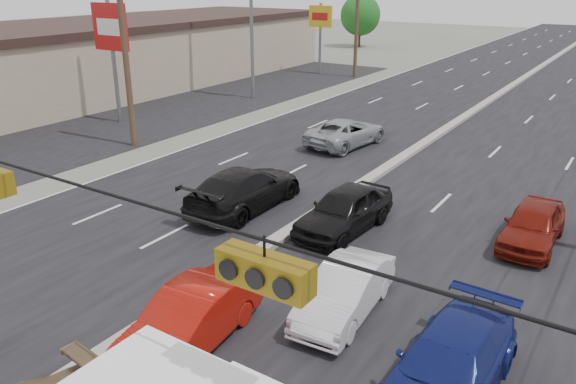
# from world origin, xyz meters

# --- Properties ---
(road_surface) EXTENTS (20.00, 160.00, 0.02)m
(road_surface) POSITION_xyz_m (0.00, 30.00, 0.00)
(road_surface) COLOR black
(road_surface) RESTS_ON ground
(center_median) EXTENTS (0.50, 160.00, 0.20)m
(center_median) POSITION_xyz_m (0.00, 30.00, 0.10)
(center_median) COLOR gray
(center_median) RESTS_ON ground
(strip_mall) EXTENTS (12.00, 42.00, 4.60)m
(strip_mall) POSITION_xyz_m (-26.00, 25.00, 2.30)
(strip_mall) COLOR tan
(strip_mall) RESTS_ON ground
(parking_lot) EXTENTS (10.00, 42.00, 0.02)m
(parking_lot) POSITION_xyz_m (-17.00, 25.00, 0.00)
(parking_lot) COLOR black
(parking_lot) RESTS_ON ground
(utility_pole_left_b) EXTENTS (1.60, 0.30, 10.00)m
(utility_pole_left_b) POSITION_xyz_m (-12.50, 15.00, 5.11)
(utility_pole_left_b) COLOR #422D1E
(utility_pole_left_b) RESTS_ON ground
(utility_pole_left_c) EXTENTS (1.60, 0.30, 10.00)m
(utility_pole_left_c) POSITION_xyz_m (-12.50, 40.00, 5.11)
(utility_pole_left_c) COLOR #422D1E
(utility_pole_left_c) RESTS_ON ground
(pole_sign_mid) EXTENTS (2.60, 0.25, 7.00)m
(pole_sign_mid) POSITION_xyz_m (-17.00, 18.00, 5.11)
(pole_sign_mid) COLOR slate
(pole_sign_mid) RESTS_ON ground
(pole_sign_far) EXTENTS (2.20, 0.25, 6.00)m
(pole_sign_far) POSITION_xyz_m (-16.00, 40.00, 4.41)
(pole_sign_far) COLOR slate
(pole_sign_far) RESTS_ON ground
(tree_left_far) EXTENTS (4.80, 4.80, 6.12)m
(tree_left_far) POSITION_xyz_m (-22.00, 60.00, 3.72)
(tree_left_far) COLOR #382619
(tree_left_far) RESTS_ON ground
(red_sedan) EXTENTS (1.91, 4.42, 1.41)m
(red_sedan) POSITION_xyz_m (1.40, 4.01, 0.71)
(red_sedan) COLOR #A3130A
(red_sedan) RESTS_ON ground
(queue_car_a) EXTENTS (2.07, 4.56, 1.52)m
(queue_car_a) POSITION_xyz_m (1.40, 11.73, 0.76)
(queue_car_a) COLOR black
(queue_car_a) RESTS_ON ground
(queue_car_b) EXTENTS (1.69, 4.05, 1.30)m
(queue_car_b) POSITION_xyz_m (3.80, 7.22, 0.65)
(queue_car_b) COLOR white
(queue_car_b) RESTS_ON ground
(queue_car_d) EXTENTS (2.09, 4.83, 1.39)m
(queue_car_d) POSITION_xyz_m (7.00, 5.72, 0.69)
(queue_car_d) COLOR navy
(queue_car_d) RESTS_ON ground
(queue_car_e) EXTENTS (1.64, 4.03, 1.37)m
(queue_car_e) POSITION_xyz_m (7.00, 14.12, 0.69)
(queue_car_e) COLOR maroon
(queue_car_e) RESTS_ON ground
(oncoming_near) EXTENTS (2.24, 5.41, 1.56)m
(oncoming_near) POSITION_xyz_m (-2.64, 11.45, 0.78)
(oncoming_near) COLOR black
(oncoming_near) RESTS_ON ground
(oncoming_far) EXTENTS (2.93, 5.22, 1.38)m
(oncoming_far) POSITION_xyz_m (-3.37, 21.01, 0.69)
(oncoming_far) COLOR #96999D
(oncoming_far) RESTS_ON ground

